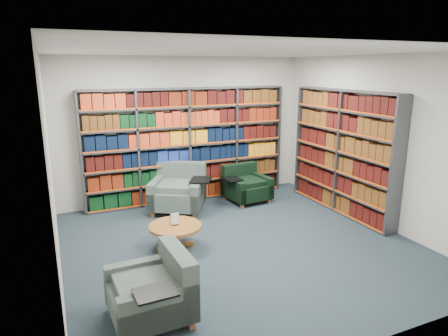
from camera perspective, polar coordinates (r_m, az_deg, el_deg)
name	(u,v)px	position (r m, az deg, el deg)	size (l,w,h in m)	color
room_shell	(241,154)	(5.68, 2.45, 2.06)	(5.02, 5.02, 2.82)	black
bookshelf_back	(188,146)	(7.86, -5.14, 3.21)	(4.00, 0.28, 2.20)	#47494F
bookshelf_right	(343,152)	(7.51, 16.58, 2.14)	(0.28, 2.50, 2.20)	#47494F
chair_teal_left	(179,191)	(7.51, -6.42, -3.33)	(1.26, 1.26, 0.84)	#012A3C
chair_green_right	(245,186)	(7.98, 3.00, -2.61)	(0.95, 0.85, 0.70)	black
chair_teal_front	(157,292)	(4.46, -9.50, -17.07)	(0.83, 0.96, 0.73)	#012A3C
coffee_table	(175,230)	(5.94, -6.99, -8.74)	(0.77, 0.77, 0.54)	#A05728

